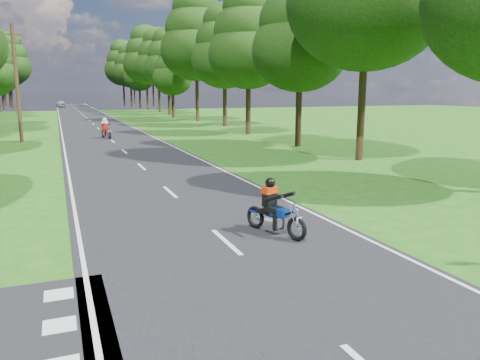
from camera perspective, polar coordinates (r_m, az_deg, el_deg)
name	(u,v)px	position (r m, az deg, el deg)	size (l,w,h in m)	color
ground	(259,272)	(9.66, 2.38, -11.15)	(160.00, 160.00, 0.00)	#205413
main_road	(90,121)	(58.41, -17.87, 6.89)	(7.00, 140.00, 0.02)	black
road_markings	(89,122)	(56.54, -17.88, 6.79)	(7.40, 140.00, 0.01)	silver
treeline	(92,55)	(68.59, -17.62, 14.34)	(40.00, 115.35, 14.78)	black
telegraph_pole	(17,83)	(36.27, -25.56, 10.61)	(1.20, 0.26, 8.00)	#382616
rider_near_blue	(275,207)	(11.82, 4.34, -3.25)	(0.58, 1.73, 1.44)	navy
rider_far_red	(106,128)	(36.69, -16.04, 6.11)	(0.62, 1.86, 1.55)	#A5210C
distant_car	(61,104)	(104.65, -21.01, 8.67)	(1.67, 4.15, 1.42)	#B0B1B7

